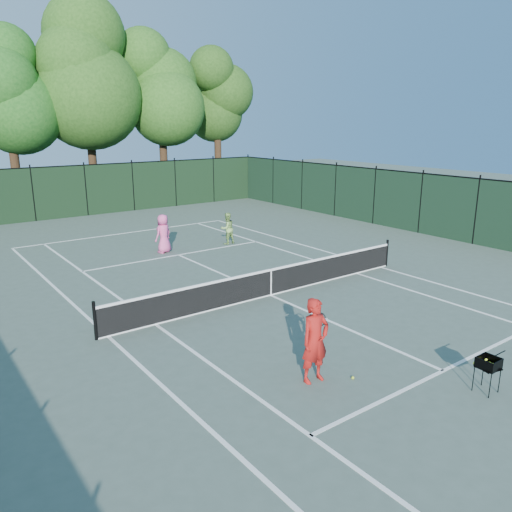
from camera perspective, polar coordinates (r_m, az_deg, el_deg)
ground at (r=16.44m, az=1.69°, el=-4.51°), size 90.00×90.00×0.00m
sideline_doubles_left at (r=13.96m, az=-16.52°, el=-8.82°), size 0.10×23.77×0.01m
sideline_doubles_right at (r=20.14m, az=14.06°, el=-1.25°), size 0.10×23.77×0.01m
sideline_singles_left at (r=14.43m, az=-11.39°, el=-7.68°), size 0.10×23.77×0.01m
sideline_singles_right at (r=19.14m, az=11.43°, el=-1.95°), size 0.10×23.77×0.01m
baseline_far at (r=26.46m, az=-14.44°, el=2.59°), size 10.97×0.10×0.01m
service_line_near at (r=12.48m, az=20.61°, el=-12.17°), size 8.23×0.10×0.01m
service_line_far at (r=21.61m, az=-8.86°, el=0.13°), size 8.23×0.10×0.01m
center_service_line at (r=16.44m, az=1.69°, el=-4.50°), size 0.10×12.80×0.01m
tennis_net at (r=16.29m, az=1.70°, el=-2.93°), size 11.69×0.09×1.06m
fence_far at (r=31.90m, az=-18.86°, el=7.07°), size 24.00×0.05×3.00m
fence_right at (r=25.11m, az=23.86°, el=4.61°), size 0.05×36.00×3.00m
tree_2 at (r=34.66m, az=-26.76°, el=17.23°), size 6.00×6.00×12.40m
tree_3 at (r=36.52m, az=-19.00°, el=19.82°), size 7.00×7.00×14.45m
tree_4 at (r=37.71m, az=-10.90°, el=18.84°), size 6.20×6.20×12.97m
tree_5 at (r=40.55m, az=-4.51°, el=18.16°), size 5.80×5.80×12.23m
coach at (r=10.98m, az=6.78°, el=-9.57°), size 0.98×0.62×1.90m
player_pink at (r=21.94m, az=-10.53°, el=2.54°), size 0.95×0.78×1.68m
player_green at (r=23.18m, az=-3.31°, el=3.17°), size 0.74×0.59×1.47m
ball_hopper at (r=11.67m, az=25.04°, el=-11.05°), size 0.50×0.50×0.78m
loose_ball_midcourt at (r=11.57m, az=11.01°, el=-13.50°), size 0.07×0.07×0.07m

